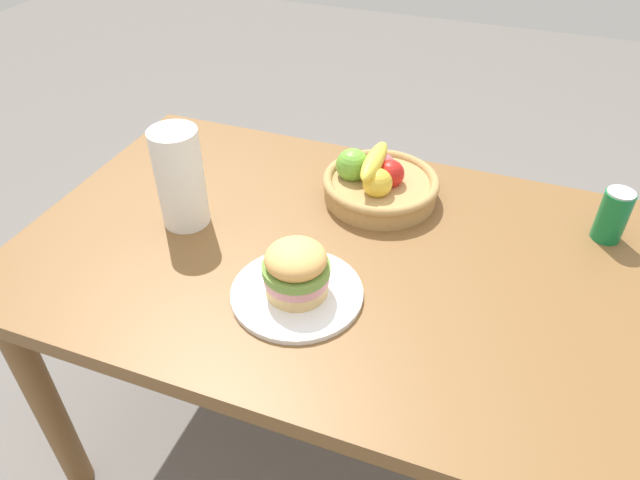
# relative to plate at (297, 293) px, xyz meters

# --- Properties ---
(ground_plane) EXTENTS (8.00, 8.00, 0.00)m
(ground_plane) POSITION_rel_plate_xyz_m (0.01, 0.17, -0.76)
(ground_plane) COLOR slate
(dining_table) EXTENTS (1.40, 0.90, 0.75)m
(dining_table) POSITION_rel_plate_xyz_m (0.01, 0.17, -0.11)
(dining_table) COLOR brown
(dining_table) RESTS_ON ground_plane
(plate) EXTENTS (0.27, 0.27, 0.01)m
(plate) POSITION_rel_plate_xyz_m (0.00, 0.00, 0.00)
(plate) COLOR white
(plate) RESTS_ON dining_table
(sandwich) EXTENTS (0.14, 0.14, 0.12)m
(sandwich) POSITION_rel_plate_xyz_m (0.00, 0.00, 0.06)
(sandwich) COLOR #E5BC75
(sandwich) RESTS_ON plate
(soda_can) EXTENTS (0.07, 0.07, 0.13)m
(soda_can) POSITION_rel_plate_xyz_m (0.59, 0.42, 0.06)
(soda_can) COLOR #147238
(soda_can) RESTS_ON dining_table
(fruit_basket) EXTENTS (0.29, 0.29, 0.14)m
(fruit_basket) POSITION_rel_plate_xyz_m (0.06, 0.40, 0.04)
(fruit_basket) COLOR tan
(fruit_basket) RESTS_ON dining_table
(paper_towel_roll) EXTENTS (0.11, 0.11, 0.24)m
(paper_towel_roll) POSITION_rel_plate_xyz_m (-0.34, 0.15, 0.11)
(paper_towel_roll) COLOR white
(paper_towel_roll) RESTS_ON dining_table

